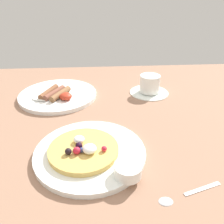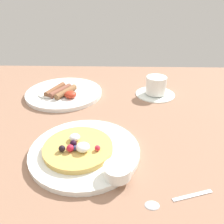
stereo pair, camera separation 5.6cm
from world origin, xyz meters
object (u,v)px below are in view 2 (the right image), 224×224
breakfast_plate (64,93)px  coffee_saucer (155,94)px  syrup_ramekin (117,171)px  teaspoon (167,201)px  pancake_plate (85,151)px  coffee_cup (156,85)px

breakfast_plate → coffee_saucer: (33.87, 1.08, -0.39)cm
syrup_ramekin → coffee_saucer: 45.43cm
breakfast_plate → teaspoon: size_ratio=2.00×
pancake_plate → syrup_ramekin: bearing=-47.6°
breakfast_plate → teaspoon: bearing=-58.0°
syrup_ramekin → teaspoon: 11.12cm
pancake_plate → breakfast_plate: (-12.09, 33.39, 0.02)cm
syrup_ramekin → coffee_cup: (13.93, 43.35, 1.18)cm
pancake_plate → coffee_saucer: size_ratio=1.85×
teaspoon → syrup_ramekin: bearing=151.2°
breakfast_plate → coffee_saucer: bearing=1.8°
coffee_cup → teaspoon: bearing=-95.2°
syrup_ramekin → coffee_saucer: (13.81, 43.21, -2.41)cm
pancake_plate → coffee_cup: size_ratio=2.95×
syrup_ramekin → teaspoon: size_ratio=0.42×
pancake_plate → syrup_ramekin: syrup_ramekin is taller
pancake_plate → teaspoon: (17.47, -13.96, -0.43)cm
pancake_plate → coffee_saucer: (21.78, 34.47, -0.37)cm
pancake_plate → coffee_saucer: bearing=57.7°
breakfast_plate → teaspoon: 55.83cm
pancake_plate → coffee_saucer: pancake_plate is taller
teaspoon → pancake_plate: bearing=141.4°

